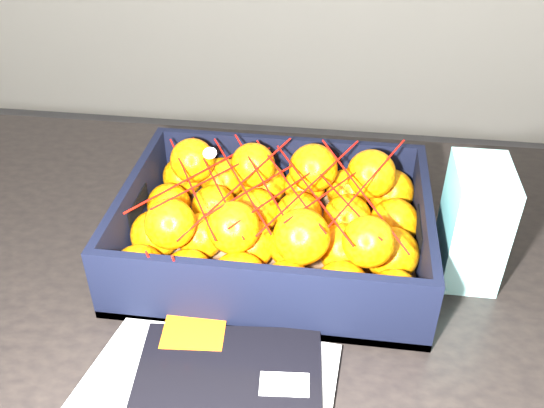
# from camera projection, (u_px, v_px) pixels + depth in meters

# --- Properties ---
(table) EXTENTS (1.20, 0.81, 0.75)m
(table) POSITION_uv_depth(u_px,v_px,m) (228.00, 314.00, 0.91)
(table) COLOR black
(table) RESTS_ON ground
(produce_crate) EXTENTS (0.42, 0.32, 0.11)m
(produce_crate) POSITION_uv_depth(u_px,v_px,m) (275.00, 236.00, 0.85)
(produce_crate) COLOR #8D5C41
(produce_crate) RESTS_ON table
(clementine_heap) EXTENTS (0.40, 0.30, 0.13)m
(clementine_heap) POSITION_uv_depth(u_px,v_px,m) (278.00, 221.00, 0.83)
(clementine_heap) COLOR orange
(clementine_heap) RESTS_ON produce_crate
(mesh_net) EXTENTS (0.35, 0.28, 0.11)m
(mesh_net) POSITION_uv_depth(u_px,v_px,m) (269.00, 189.00, 0.80)
(mesh_net) COLOR red
(mesh_net) RESTS_ON clementine_heap
(retail_carton) EXTENTS (0.07, 0.11, 0.17)m
(retail_carton) POSITION_uv_depth(u_px,v_px,m) (474.00, 223.00, 0.79)
(retail_carton) COLOR white
(retail_carton) RESTS_ON table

